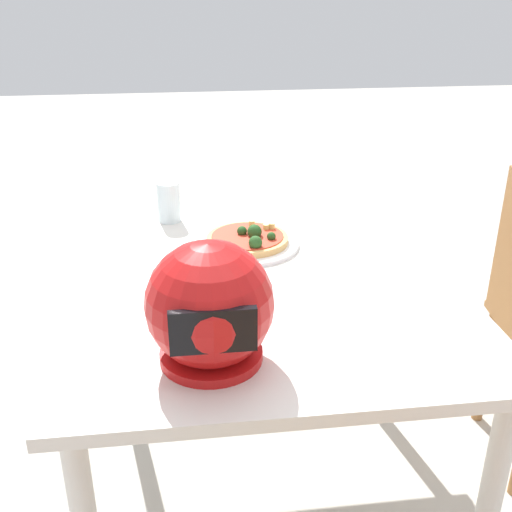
{
  "coord_description": "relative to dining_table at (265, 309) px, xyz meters",
  "views": [
    {
      "loc": [
        0.2,
        1.37,
        1.4
      ],
      "look_at": [
        0.01,
        -0.11,
        0.72
      ],
      "focal_mm": 43.33,
      "sensor_mm": 36.0,
      "label": 1
    }
  ],
  "objects": [
    {
      "name": "ground_plane",
      "position": [
        0.0,
        0.0,
        -0.62
      ],
      "size": [
        14.0,
        14.0,
        0.0
      ],
      "primitive_type": "plane",
      "color": "#B2ADA3"
    },
    {
      "name": "motorcycle_helmet",
      "position": [
        0.16,
        0.33,
        0.2
      ],
      "size": [
        0.25,
        0.25,
        0.25
      ],
      "color": "#B21414",
      "rests_on": "dining_table"
    },
    {
      "name": "pizza",
      "position": [
        0.02,
        -0.23,
        0.1
      ],
      "size": [
        0.23,
        0.23,
        0.05
      ],
      "color": "tan",
      "rests_on": "pizza_plate"
    },
    {
      "name": "drinking_glass",
      "position": [
        0.24,
        -0.46,
        0.14
      ],
      "size": [
        0.07,
        0.07,
        0.12
      ],
      "primitive_type": "cylinder",
      "color": "silver",
      "rests_on": "dining_table"
    },
    {
      "name": "dining_table",
      "position": [
        0.0,
        0.0,
        0.0
      ],
      "size": [
        0.95,
        1.05,
        0.7
      ],
      "color": "beige",
      "rests_on": "ground"
    },
    {
      "name": "pizza_plate",
      "position": [
        0.02,
        -0.23,
        0.09
      ],
      "size": [
        0.29,
        0.29,
        0.01
      ],
      "primitive_type": "cylinder",
      "color": "white",
      "rests_on": "dining_table"
    }
  ]
}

